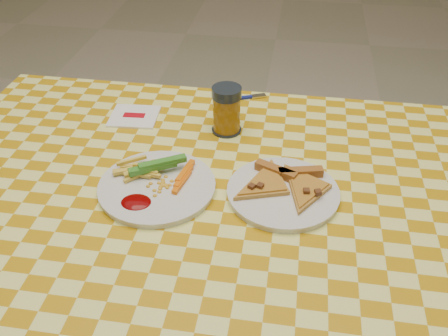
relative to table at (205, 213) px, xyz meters
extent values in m
cylinder|color=silver|center=(-0.54, 0.34, -0.33)|extent=(0.06, 0.06, 0.71)
cylinder|color=silver|center=(0.54, 0.34, -0.33)|extent=(0.06, 0.06, 0.71)
cube|color=brown|center=(0.00, 0.00, 0.05)|extent=(1.20, 0.80, 0.04)
cylinder|color=white|center=(-0.10, -0.02, 0.08)|extent=(0.27, 0.27, 0.01)
cylinder|color=white|center=(0.17, 0.00, 0.08)|extent=(0.29, 0.29, 0.01)
cube|color=#0E570D|center=(-0.10, 0.01, 0.11)|extent=(0.11, 0.08, 0.02)
cube|color=orange|center=(-0.04, 0.00, 0.09)|extent=(0.06, 0.09, 0.02)
ellipsoid|color=#680203|center=(-0.12, -0.08, 0.09)|extent=(0.06, 0.05, 0.01)
cube|color=#9D6E23|center=(0.15, 0.05, 0.10)|extent=(0.09, 0.06, 0.02)
cube|color=#9D6E23|center=(0.20, 0.05, 0.10)|extent=(0.10, 0.04, 0.02)
cylinder|color=black|center=(0.01, 0.23, 0.08)|extent=(0.07, 0.07, 0.01)
cylinder|color=brown|center=(0.01, 0.23, 0.12)|extent=(0.07, 0.07, 0.10)
cylinder|color=black|center=(0.01, 0.23, 0.18)|extent=(0.07, 0.07, 0.02)
cube|color=white|center=(-0.23, 0.25, 0.08)|extent=(0.13, 0.12, 0.01)
cube|color=#B50A16|center=(-0.23, 0.25, 0.08)|extent=(0.06, 0.03, 0.00)
cube|color=navy|center=(0.01, 0.39, 0.08)|extent=(0.09, 0.04, 0.01)
cube|color=silver|center=(0.07, 0.41, 0.08)|extent=(0.04, 0.03, 0.00)
camera|label=1|loc=(0.17, -0.80, 0.74)|focal=40.00mm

